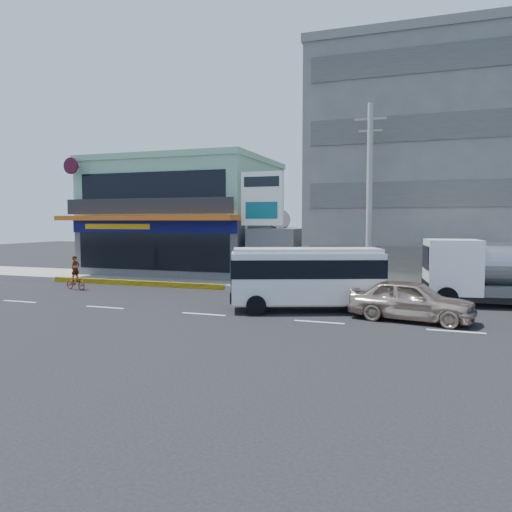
% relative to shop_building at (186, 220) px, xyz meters
% --- Properties ---
extents(ground, '(120.00, 120.00, 0.00)m').
position_rel_shop_building_xyz_m(ground, '(8.00, -13.95, -4.00)').
color(ground, black).
rests_on(ground, ground).
extents(sidewalk, '(70.00, 5.00, 0.30)m').
position_rel_shop_building_xyz_m(sidewalk, '(13.00, -4.45, -3.85)').
color(sidewalk, gray).
rests_on(sidewalk, ground).
extents(shop_building, '(12.40, 11.70, 8.00)m').
position_rel_shop_building_xyz_m(shop_building, '(0.00, 0.00, 0.00)').
color(shop_building, '#414145').
rests_on(shop_building, ground).
extents(concrete_building, '(16.00, 12.00, 14.00)m').
position_rel_shop_building_xyz_m(concrete_building, '(18.00, 1.05, 3.00)').
color(concrete_building, slate).
rests_on(concrete_building, ground).
extents(gap_structure, '(3.00, 6.00, 3.50)m').
position_rel_shop_building_xyz_m(gap_structure, '(8.00, -1.95, -2.25)').
color(gap_structure, '#414145').
rests_on(gap_structure, ground).
extents(satellite_dish, '(1.50, 1.50, 0.15)m').
position_rel_shop_building_xyz_m(satellite_dish, '(8.00, -2.95, -0.42)').
color(satellite_dish, slate).
rests_on(satellite_dish, gap_structure).
extents(billboard, '(2.60, 0.18, 6.90)m').
position_rel_shop_building_xyz_m(billboard, '(7.50, -4.75, 0.93)').
color(billboard, gray).
rests_on(billboard, ground).
extents(utility_pole_near, '(1.60, 0.30, 10.00)m').
position_rel_shop_building_xyz_m(utility_pole_near, '(14.00, -6.55, 1.15)').
color(utility_pole_near, '#999993').
rests_on(utility_pole_near, ground).
extents(minibus, '(6.94, 4.37, 2.77)m').
position_rel_shop_building_xyz_m(minibus, '(11.92, -11.66, -2.34)').
color(minibus, silver).
rests_on(minibus, ground).
extents(sedan, '(5.12, 2.78, 1.65)m').
position_rel_shop_building_xyz_m(sedan, '(16.39, -12.45, -3.17)').
color(sedan, '#C6AC97').
rests_on(sedan, ground).
extents(tanker_truck, '(8.10, 3.47, 3.10)m').
position_rel_shop_building_xyz_m(tanker_truck, '(20.43, -7.49, -2.34)').
color(tanker_truck, white).
rests_on(tanker_truck, ground).
extents(motorcycle_rider, '(1.60, 0.85, 1.95)m').
position_rel_shop_building_xyz_m(motorcycle_rider, '(-2.27, -9.49, -3.35)').
color(motorcycle_rider, '#570C12').
rests_on(motorcycle_rider, ground).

